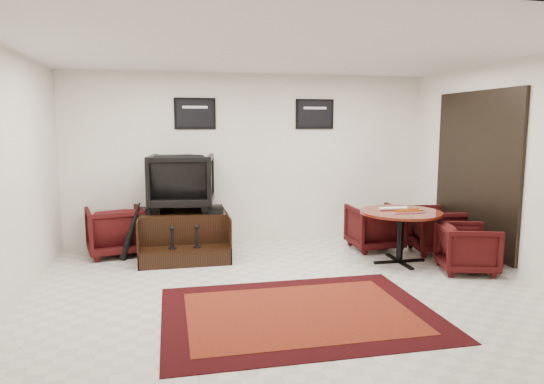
% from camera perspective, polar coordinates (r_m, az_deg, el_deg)
% --- Properties ---
extents(ground, '(6.00, 6.00, 0.00)m').
position_cam_1_polar(ground, '(5.96, 1.61, -11.42)').
color(ground, silver).
rests_on(ground, ground).
extents(room_shell, '(6.02, 5.02, 2.81)m').
position_cam_1_polar(room_shell, '(5.85, 5.30, 6.05)').
color(room_shell, white).
rests_on(room_shell, ground).
extents(area_rug, '(2.84, 2.13, 0.01)m').
position_cam_1_polar(area_rug, '(5.27, 3.19, -14.01)').
color(area_rug, black).
rests_on(area_rug, ground).
extents(shine_podium, '(1.29, 1.33, 0.67)m').
position_cam_1_polar(shine_podium, '(7.56, -10.36, -4.94)').
color(shine_podium, black).
rests_on(shine_podium, ground).
extents(shine_chair, '(1.05, 1.00, 0.97)m').
position_cam_1_polar(shine_chair, '(7.56, -10.55, 1.54)').
color(shine_chair, black).
rests_on(shine_chair, shine_podium).
extents(shoes_pair, '(0.23, 0.26, 0.09)m').
position_cam_1_polar(shoes_pair, '(7.43, -13.78, -2.08)').
color(shoes_pair, black).
rests_on(shoes_pair, shine_podium).
extents(polish_kit, '(0.28, 0.21, 0.09)m').
position_cam_1_polar(polish_kit, '(7.26, -6.76, -2.16)').
color(polish_kit, black).
rests_on(polish_kit, shine_podium).
extents(umbrella_black, '(0.33, 0.12, 0.88)m').
position_cam_1_polar(umbrella_black, '(7.39, -16.25, -4.37)').
color(umbrella_black, black).
rests_on(umbrella_black, ground).
extents(umbrella_hooked, '(0.30, 0.11, 0.79)m').
position_cam_1_polar(umbrella_hooked, '(7.51, -16.15, -4.50)').
color(umbrella_hooked, black).
rests_on(umbrella_hooked, ground).
extents(armchair_side, '(0.94, 0.90, 0.82)m').
position_cam_1_polar(armchair_side, '(7.76, -18.01, -4.10)').
color(armchair_side, black).
rests_on(armchair_side, ground).
extents(meeting_table, '(1.15, 1.15, 0.75)m').
position_cam_1_polar(meeting_table, '(7.15, 14.91, -2.91)').
color(meeting_table, '#4C120A').
rests_on(meeting_table, ground).
extents(table_chair_back, '(0.76, 0.71, 0.78)m').
position_cam_1_polar(table_chair_back, '(7.90, 11.97, -3.80)').
color(table_chair_back, black).
rests_on(table_chair_back, ground).
extents(table_chair_window, '(0.82, 0.86, 0.78)m').
position_cam_1_polar(table_chair_window, '(7.95, 18.88, -3.97)').
color(table_chair_window, black).
rests_on(table_chair_window, ground).
extents(table_chair_corner, '(0.82, 0.85, 0.72)m').
position_cam_1_polar(table_chair_corner, '(7.05, 21.99, -5.90)').
color(table_chair_corner, black).
rests_on(table_chair_corner, ground).
extents(paper_roll, '(0.42, 0.06, 0.05)m').
position_cam_1_polar(paper_roll, '(7.19, 14.07, -1.89)').
color(paper_roll, silver).
rests_on(paper_roll, meeting_table).
extents(table_clutter, '(0.57, 0.37, 0.01)m').
position_cam_1_polar(table_clutter, '(7.15, 15.83, -2.17)').
color(table_clutter, '#CE5F0B').
rests_on(table_clutter, meeting_table).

